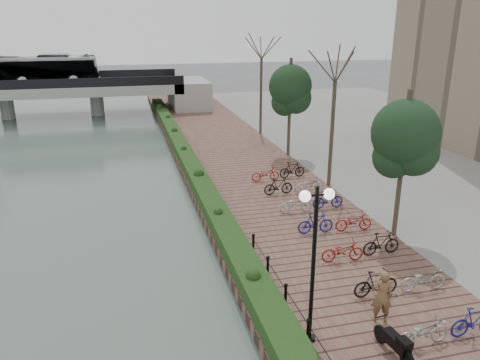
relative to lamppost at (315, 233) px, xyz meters
name	(u,v)px	position (x,y,z in m)	size (l,w,h in m)	color
promenade	(256,186)	(2.54, 14.46, -3.78)	(8.00, 75.00, 0.50)	brown
hedge	(193,170)	(-0.86, 16.96, -3.23)	(1.10, 56.00, 0.60)	#1A3513
chain_fence	(322,352)	(-0.06, -1.04, -3.18)	(0.10, 14.10, 0.70)	black
lamppost	(315,233)	(0.00, 0.00, 0.00)	(1.02, 0.32, 4.90)	black
motorcycle	(394,341)	(2.06, -1.24, -3.07)	(0.46, 1.47, 0.92)	black
pedestrian	(382,296)	(2.54, 0.31, -2.63)	(0.66, 0.43, 1.80)	brown
bicycle_parking	(334,222)	(4.03, 6.88, -3.06)	(2.40, 17.32, 1.00)	#A0A1A5
street_trees	(360,146)	(6.54, 9.64, -0.34)	(3.20, 37.12, 6.80)	#33271E
bridge	(13,86)	(-15.61, 41.96, -0.66)	(36.00, 10.77, 6.50)	#989793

